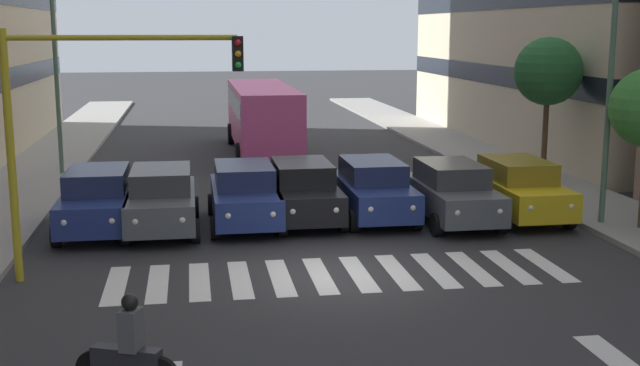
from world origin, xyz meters
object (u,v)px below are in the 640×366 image
object	(u,v)px
traffic_light_gantry	(81,110)
car_5	(162,199)
car_3	(303,191)
street_tree_1	(548,72)
car_6	(98,200)
car_2	(373,189)
bus_behind_traffic	(262,112)
car_1	(452,192)
street_lamp_left	(590,73)
car_4	(245,194)
motorcycle_with_rider	(128,351)
street_lamp_right	(66,46)
car_0	(518,188)

from	to	relation	value
traffic_light_gantry	car_5	bearing A→B (deg)	-109.65
car_3	street_tree_1	bearing A→B (deg)	-153.62
car_3	car_6	world-z (taller)	same
car_2	bus_behind_traffic	xyz separation A→B (m)	(2.07, -13.28, 0.97)
car_5	car_1	bearing A→B (deg)	177.86
street_lamp_left	car_4	bearing A→B (deg)	-11.04
car_5	motorcycle_with_rider	bearing A→B (deg)	88.92
street_lamp_left	car_3	bearing A→B (deg)	-15.00
bus_behind_traffic	street_lamp_right	xyz separation A→B (m)	(7.56, 4.72, 2.98)
car_2	car_3	bearing A→B (deg)	-1.46
car_2	car_6	bearing A→B (deg)	2.10
car_3	car_1	bearing A→B (deg)	169.00
car_3	car_0	bearing A→B (deg)	174.74
car_5	traffic_light_gantry	distance (m)	5.26
motorcycle_with_rider	street_lamp_left	world-z (taller)	street_lamp_left
car_0	street_lamp_right	distance (m)	17.04
street_tree_1	car_0	bearing A→B (deg)	59.11
car_4	street_lamp_right	size ratio (longest dim) A/B	0.57
car_2	bus_behind_traffic	world-z (taller)	bus_behind_traffic
car_3	traffic_light_gantry	size ratio (longest dim) A/B	0.81
car_3	traffic_light_gantry	bearing A→B (deg)	40.43
car_0	street_tree_1	xyz separation A→B (m)	(-3.15, -5.27, 3.10)
car_2	car_6	world-z (taller)	same
car_2	car_5	bearing A→B (deg)	4.31
car_4	car_5	xyz separation A→B (m)	(2.30, 0.29, 0.00)
car_6	car_3	bearing A→B (deg)	-176.62
motorcycle_with_rider	car_3	bearing A→B (deg)	-111.27
car_1	traffic_light_gantry	distance (m)	10.80
car_2	car_1	bearing A→B (deg)	160.30
car_3	street_lamp_right	distance (m)	12.05
car_0	car_6	world-z (taller)	same
car_4	car_5	bearing A→B (deg)	7.13
car_4	street_lamp_left	size ratio (longest dim) A/B	0.67
car_0	street_lamp_right	size ratio (longest dim) A/B	0.57
car_0	motorcycle_with_rider	size ratio (longest dim) A/B	2.76
car_1	bus_behind_traffic	world-z (taller)	bus_behind_traffic
car_1	street_lamp_right	xyz separation A→B (m)	(11.76, -9.33, 3.96)
car_5	street_lamp_left	bearing A→B (deg)	172.51
car_5	car_6	bearing A→B (deg)	-5.68
car_0	car_4	size ratio (longest dim) A/B	1.00
car_0	car_3	size ratio (longest dim) A/B	1.00
street_lamp_right	car_4	bearing A→B (deg)	123.90
car_2	car_5	world-z (taller)	same
car_5	street_lamp_left	xyz separation A→B (m)	(-11.57, 1.52, 3.42)
car_0	car_4	bearing A→B (deg)	-2.56
car_3	street_lamp_right	world-z (taller)	street_lamp_right
car_4	motorcycle_with_rider	size ratio (longest dim) A/B	2.76
car_2	car_3	xyz separation A→B (m)	(2.07, -0.05, 0.00)
motorcycle_with_rider	street_lamp_right	bearing A→B (deg)	-80.05
car_2	car_5	xyz separation A→B (m)	(6.06, 0.46, 0.00)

